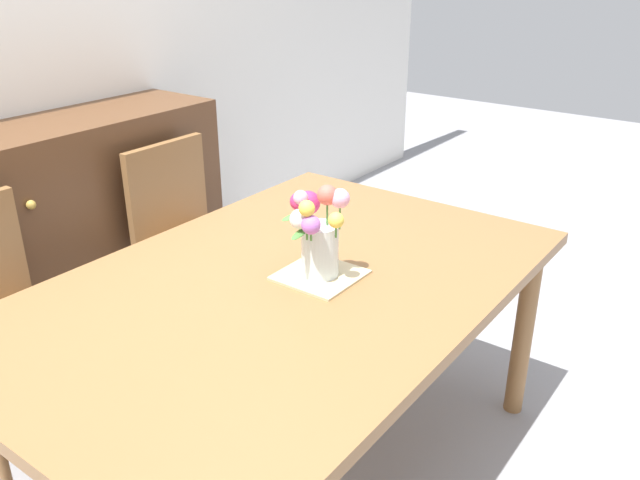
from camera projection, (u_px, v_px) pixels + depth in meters
name	position (u px, v px, depth m)	size (l,w,h in m)	color
ground_plane	(287.00, 473.00, 2.26)	(12.00, 12.00, 0.00)	#939399
dining_table	(283.00, 303.00, 1.99)	(1.75, 1.14, 0.74)	olive
chair_right	(188.00, 231.00, 2.87)	(0.42, 0.42, 0.90)	olive
dresser	(75.00, 233.00, 2.90)	(1.40, 0.47, 1.00)	brown
placemat	(320.00, 275.00, 1.98)	(0.23, 0.23, 0.01)	#CCB789
flower_vase	(317.00, 231.00, 1.92)	(0.19, 0.20, 0.28)	silver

